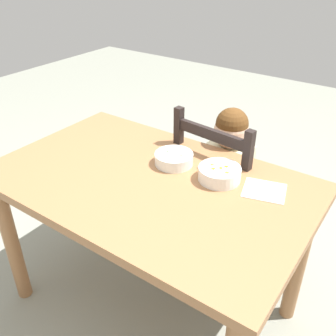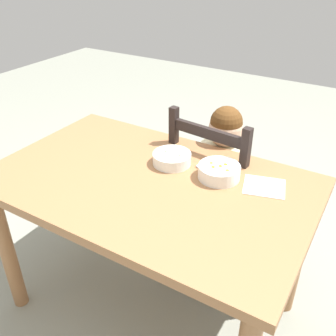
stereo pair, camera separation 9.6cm
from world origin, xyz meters
name	(u,v)px [view 2 (the right image)]	position (x,y,z in m)	size (l,w,h in m)	color
ground_plane	(152,304)	(0.00, 0.00, 0.00)	(8.00, 8.00, 0.00)	gray
dining_table	(149,202)	(0.00, 0.00, 0.65)	(1.33, 0.82, 0.76)	#9F6B43
dining_chair	(217,196)	(0.12, 0.46, 0.45)	(0.46, 0.46, 0.94)	black
child_figure	(220,168)	(0.13, 0.46, 0.62)	(0.32, 0.31, 0.94)	beige
bowl_of_peas	(172,158)	(0.02, 0.16, 0.79)	(0.17, 0.17, 0.05)	white
bowl_of_carrots	(219,171)	(0.24, 0.16, 0.79)	(0.17, 0.17, 0.06)	white
spoon	(205,168)	(0.16, 0.19, 0.76)	(0.14, 0.04, 0.01)	silver
paper_napkin	(264,187)	(0.43, 0.19, 0.76)	(0.16, 0.15, 0.00)	white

